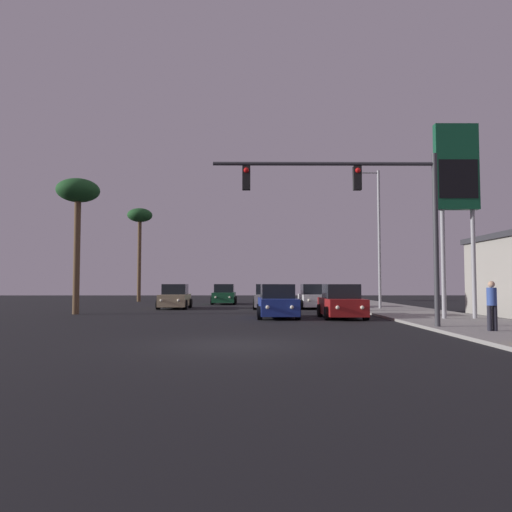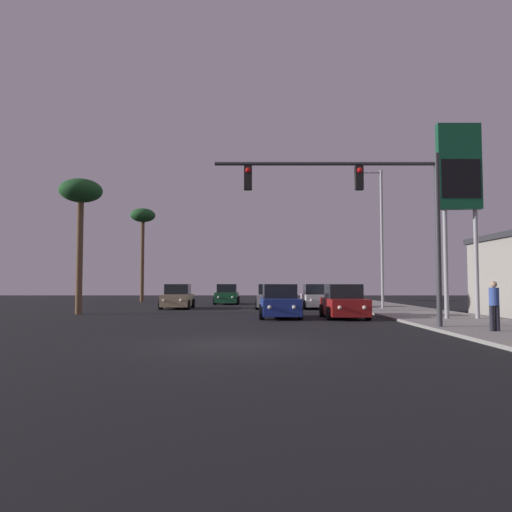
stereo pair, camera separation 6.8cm
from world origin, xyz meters
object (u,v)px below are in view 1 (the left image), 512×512
Objects in this scene: car_tan at (175,297)px; car_silver at (268,298)px; street_lamp at (377,231)px; palm_tree_far at (140,220)px; car_green at (224,295)px; traffic_light_mast at (369,202)px; car_white at (314,297)px; gas_station_sign at (457,178)px; car_red at (341,303)px; car_blue at (277,303)px; palm_tree_near at (78,197)px; pedestrian_on_sidewalk at (492,304)px.

car_silver is at bearing 176.69° from car_tan.
street_lamp is 1.00× the size of palm_tree_far.
traffic_light_mast is at bearing 106.08° from car_green.
gas_station_sign is (5.24, -11.72, 5.86)m from car_white.
car_blue is at bearing -5.83° from car_red.
gas_station_sign is (14.80, -11.67, 5.86)m from car_tan.
car_blue is 1.00× the size of car_red.
car_white is 0.48× the size of gas_station_sign.
gas_station_sign is at bearing -15.17° from palm_tree_near.
car_tan is at bearing -67.66° from palm_tree_far.
street_lamp is at bearing -135.08° from car_blue.
car_tan is 0.51× the size of traffic_light_mast.
car_white is at bearing -174.07° from car_silver.
gas_station_sign is at bearing -81.90° from street_lamp.
palm_tree_far reaches higher than car_silver.
pedestrian_on_sidewalk is 21.90m from palm_tree_near.
traffic_light_mast is (3.14, -6.49, 4.02)m from car_blue.
palm_tree_far is at bearing 140.31° from street_lamp.
car_blue is 1.00× the size of car_silver.
palm_tree_near is (-14.27, 9.48, 1.83)m from traffic_light_mast.
car_green is 27.29m from pedestrian_on_sidewalk.
palm_tree_far reaches higher than car_red.
car_tan is 1.00× the size of car_red.
gas_station_sign reaches higher than palm_tree_far.
traffic_light_mast is 0.94× the size of street_lamp.
street_lamp is (3.89, -2.27, 4.36)m from car_white.
car_blue is 0.48× the size of street_lamp.
palm_tree_near reaches higher than traffic_light_mast.
street_lamp is at bearing -39.69° from palm_tree_far.
palm_tree_near is 0.85× the size of palm_tree_far.
car_blue is 17.34m from car_green.
car_tan is at bearing -45.26° from car_red.
street_lamp reaches higher than car_red.
traffic_light_mast reaches higher than car_tan.
car_white is 2.58× the size of pedestrian_on_sidewalk.
car_silver is (-0.19, 9.21, 0.00)m from car_blue.
pedestrian_on_sidewalk is at bearing 102.11° from car_white.
car_green is 0.48× the size of palm_tree_far.
palm_tree_far is (-15.30, 29.48, 3.04)m from traffic_light_mast.
car_silver is (-3.17, -0.27, 0.00)m from car_white.
car_red is 0.51× the size of traffic_light_mast.
street_lamp reaches higher than car_blue.
car_white is 3.18m from car_silver.
palm_tree_far reaches higher than palm_tree_near.
pedestrian_on_sidewalk is at bearing -25.78° from traffic_light_mast.
traffic_light_mast is at bearing -33.61° from palm_tree_near.
car_white is 1.00× the size of car_silver.
car_red is 18.55m from car_green.
car_silver is at bearing -90.24° from car_blue.
car_silver is 0.48× the size of palm_tree_far.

